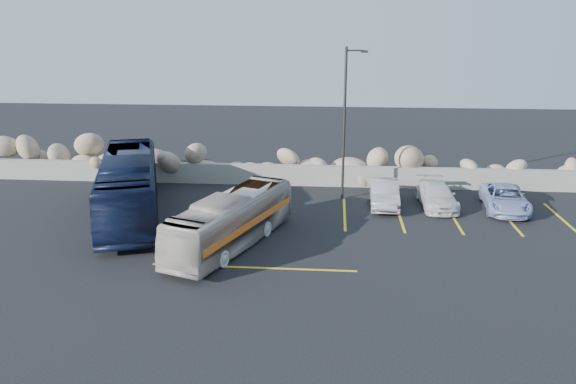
# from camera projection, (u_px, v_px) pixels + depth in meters

# --- Properties ---
(ground) EXTENTS (90.00, 90.00, 0.00)m
(ground) POSITION_uv_depth(u_px,v_px,m) (279.00, 271.00, 21.48)
(ground) COLOR black
(ground) RESTS_ON ground
(seawall) EXTENTS (60.00, 0.40, 1.20)m
(seawall) POSITION_uv_depth(u_px,v_px,m) (299.00, 175.00, 32.76)
(seawall) COLOR gray
(seawall) RESTS_ON ground
(riprap_pile) EXTENTS (54.00, 2.80, 2.60)m
(riprap_pile) POSITION_uv_depth(u_px,v_px,m) (300.00, 159.00, 33.70)
(riprap_pile) COLOR tan
(riprap_pile) RESTS_ON ground
(parking_lines) EXTENTS (18.16, 9.36, 0.01)m
(parking_lines) POSITION_uv_depth(u_px,v_px,m) (388.00, 225.00, 26.42)
(parking_lines) COLOR yellow
(parking_lines) RESTS_ON ground
(lamppost) EXTENTS (1.14, 0.18, 8.00)m
(lamppost) POSITION_uv_depth(u_px,v_px,m) (345.00, 120.00, 29.11)
(lamppost) COLOR #2A2825
(lamppost) RESTS_ON ground
(vintage_bus) EXTENTS (4.54, 8.20, 2.24)m
(vintage_bus) POSITION_uv_depth(u_px,v_px,m) (232.00, 220.00, 23.66)
(vintage_bus) COLOR beige
(vintage_bus) RESTS_ON ground
(tour_coach) EXTENTS (5.80, 11.13, 3.03)m
(tour_coach) POSITION_uv_depth(u_px,v_px,m) (129.00, 186.00, 27.25)
(tour_coach) COLOR black
(tour_coach) RESTS_ON ground
(car_b) EXTENTS (1.54, 4.07, 1.33)m
(car_b) POSITION_uv_depth(u_px,v_px,m) (384.00, 193.00, 29.00)
(car_b) COLOR #A4A5A9
(car_b) RESTS_ON ground
(car_c) EXTENTS (1.85, 4.19, 1.20)m
(car_c) POSITION_uv_depth(u_px,v_px,m) (437.00, 195.00, 28.91)
(car_c) COLOR silver
(car_c) RESTS_ON ground
(car_d) EXTENTS (2.46, 4.57, 1.22)m
(car_d) POSITION_uv_depth(u_px,v_px,m) (505.00, 198.00, 28.35)
(car_d) COLOR #94A4D2
(car_d) RESTS_ON ground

